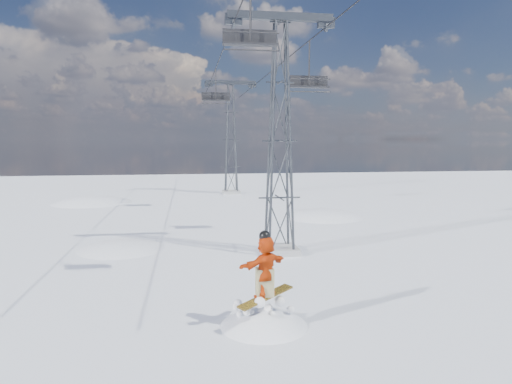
# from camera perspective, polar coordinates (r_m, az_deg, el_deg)

# --- Properties ---
(ground) EXTENTS (120.00, 120.00, 0.00)m
(ground) POSITION_cam_1_polar(r_m,az_deg,el_deg) (15.10, 6.03, -15.09)
(ground) COLOR white
(ground) RESTS_ON ground
(snow_terrain) EXTENTS (39.00, 37.00, 22.00)m
(snow_terrain) POSITION_cam_1_polar(r_m,az_deg,el_deg) (37.99, -10.03, -17.01)
(snow_terrain) COLOR white
(snow_terrain) RESTS_ON ground
(lift_tower_near) EXTENTS (5.20, 1.80, 11.43)m
(lift_tower_near) POSITION_cam_1_polar(r_m,az_deg,el_deg) (22.01, 2.98, 6.33)
(lift_tower_near) COLOR #999999
(lift_tower_near) RESTS_ON ground
(lift_tower_far) EXTENTS (5.20, 1.80, 11.43)m
(lift_tower_far) POSITION_cam_1_polar(r_m,az_deg,el_deg) (46.78, -3.15, 6.47)
(lift_tower_far) COLOR #999999
(lift_tower_far) RESTS_ON ground
(haul_cables) EXTENTS (4.46, 51.00, 0.06)m
(haul_cables) POSITION_cam_1_polar(r_m,az_deg,el_deg) (33.78, -0.99, 15.60)
(haul_cables) COLOR black
(haul_cables) RESTS_ON ground
(snowboarder_jump) EXTENTS (4.40, 4.40, 6.92)m
(snowboarder_jump) POSITION_cam_1_polar(r_m,az_deg,el_deg) (14.99, 0.98, -22.07)
(snowboarder_jump) COLOR white
(snowboarder_jump) RESTS_ON ground
(lift_chair_near) EXTENTS (1.88, 0.54, 2.33)m
(lift_chair_near) POSITION_cam_1_polar(r_m,az_deg,el_deg) (16.40, -0.72, 18.62)
(lift_chair_near) COLOR black
(lift_chair_near) RESTS_ON ground
(lift_chair_mid) EXTENTS (2.23, 0.64, 2.77)m
(lift_chair_mid) POSITION_cam_1_polar(r_m,az_deg,el_deg) (25.66, 6.59, 13.42)
(lift_chair_mid) COLOR black
(lift_chair_mid) RESTS_ON ground
(lift_chair_far) EXTENTS (2.14, 0.62, 2.66)m
(lift_chair_far) POSITION_cam_1_polar(r_m,az_deg,el_deg) (35.24, -5.03, 11.71)
(lift_chair_far) COLOR black
(lift_chair_far) RESTS_ON ground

